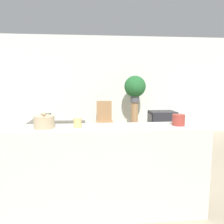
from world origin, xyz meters
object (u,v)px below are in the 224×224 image
Objects in this scene: couch at (56,146)px; potted_plant at (135,87)px; decorative_bowl at (44,122)px; television at (162,122)px; wooden_chair at (104,119)px.

potted_plant is (1.81, 1.51, 1.06)m from couch.
couch is 2.99× the size of potted_plant.
couch is 1.96m from decorative_bowl.
television is at bearing 9.07° from couch.
decorative_bowl is at bearing -104.07° from wooden_chair.
potted_plant is at bearing 39.91° from couch.
television reaches higher than couch.
decorative_bowl is (-0.83, -3.30, 0.54)m from wooden_chair.
television is at bearing -45.66° from wooden_chair.
potted_plant is 3.68m from decorative_bowl.
television is 1.64m from wooden_chair.
decorative_bowl reaches higher than couch.
couch is at bearing -170.93° from television.
television is 0.78× the size of potted_plant.
potted_plant is (0.79, -0.00, 0.81)m from wooden_chair.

